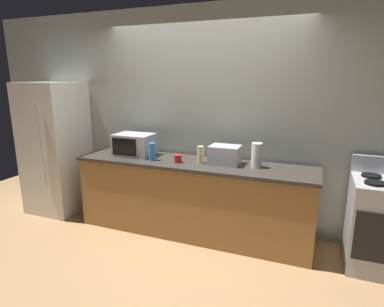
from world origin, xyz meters
TOP-DOWN VIEW (x-y plane):
  - ground_plane at (0.00, 0.00)m, footprint 8.00×8.00m
  - back_wall at (0.00, 0.81)m, footprint 6.40×0.10m
  - counter_run at (0.00, 0.40)m, footprint 2.84×0.64m
  - refrigerator at (-2.05, 0.40)m, footprint 0.72×0.73m
  - stove_range at (2.00, 0.40)m, footprint 0.60×0.61m
  - microwave at (-0.80, 0.45)m, footprint 0.48×0.35m
  - toaster_oven at (0.38, 0.46)m, footprint 0.34×0.26m
  - paper_towel_roll at (0.74, 0.45)m, footprint 0.12×0.12m
  - bottle_spray_cleaner at (-0.47, 0.30)m, footprint 0.08×0.08m
  - bottle_hand_soap at (0.11, 0.39)m, footprint 0.07×0.07m
  - mug_red at (-0.15, 0.32)m, footprint 0.09×0.09m

SIDE VIEW (x-z plane):
  - ground_plane at x=0.00m, z-range 0.00..0.00m
  - counter_run at x=0.00m, z-range 0.00..0.90m
  - stove_range at x=2.00m, z-range -0.08..1.00m
  - refrigerator at x=-2.05m, z-range 0.00..1.80m
  - mug_red at x=-0.15m, z-range 0.90..0.99m
  - bottle_hand_soap at x=0.11m, z-range 0.90..1.10m
  - bottle_spray_cleaner at x=-0.47m, z-range 0.90..1.11m
  - toaster_oven at x=0.38m, z-range 0.90..1.11m
  - microwave at x=-0.80m, z-range 0.90..1.17m
  - paper_towel_roll at x=0.74m, z-range 0.90..1.17m
  - back_wall at x=0.00m, z-range 0.00..2.70m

